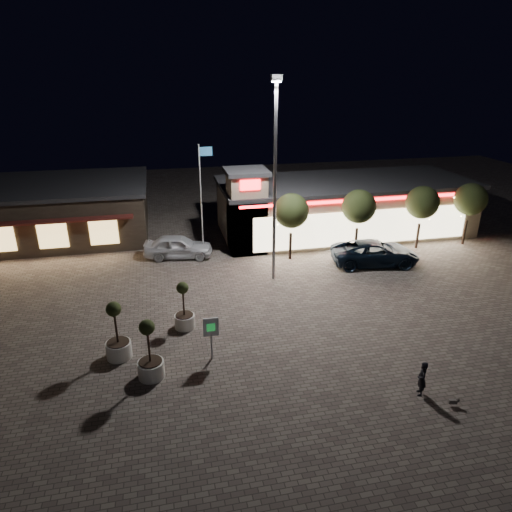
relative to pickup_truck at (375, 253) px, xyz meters
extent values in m
plane|color=#685D54|center=(-9.48, -8.83, -0.83)|extent=(90.00, 90.00, 0.00)
cube|color=tan|center=(0.52, 7.17, 1.17)|extent=(20.00, 8.00, 4.00)
cube|color=#262628|center=(0.52, 7.17, 3.32)|extent=(20.40, 8.40, 0.30)
cube|color=#FFEEBF|center=(0.52, 3.12, 0.77)|extent=(17.00, 0.12, 2.60)
cube|color=#FF141B|center=(0.52, 3.09, 2.92)|extent=(19.00, 0.10, 0.18)
cube|color=tan|center=(-8.18, 4.47, 2.07)|extent=(2.60, 2.60, 5.80)
cube|color=#262628|center=(-8.18, 4.47, 5.12)|extent=(3.00, 3.00, 0.30)
cube|color=#FF141B|center=(-8.18, 3.12, 4.47)|extent=(1.40, 0.10, 0.70)
cube|color=#382D23|center=(-23.48, 11.17, 1.17)|extent=(16.00, 10.00, 4.00)
cube|color=#262628|center=(-23.48, 11.17, 3.32)|extent=(16.40, 10.40, 0.30)
cube|color=#591E19|center=(-23.48, 5.77, 1.97)|extent=(14.40, 0.80, 0.15)
cube|color=#FCCA71|center=(-25.48, 6.12, 0.77)|extent=(2.00, 0.12, 1.80)
cube|color=#FCCA71|center=(-21.98, 6.12, 0.77)|extent=(2.00, 0.12, 1.80)
cube|color=#FCCA71|center=(-18.48, 6.12, 0.77)|extent=(2.00, 0.12, 1.80)
cylinder|color=gray|center=(-7.48, -0.83, 5.17)|extent=(0.20, 0.20, 12.00)
cube|color=gray|center=(-7.48, -0.83, 11.37)|extent=(0.60, 0.40, 0.35)
cube|color=white|center=(-7.48, -0.83, 11.17)|extent=(0.45, 0.30, 0.08)
cylinder|color=white|center=(-11.48, 4.17, 3.17)|extent=(0.10, 0.10, 8.00)
cube|color=#296496|center=(-11.03, 4.17, 6.67)|extent=(0.90, 0.04, 0.60)
cylinder|color=#332319|center=(-5.48, 2.17, 0.13)|extent=(0.20, 0.20, 1.92)
sphere|color=#2D3819|center=(-5.48, 2.17, 2.74)|extent=(2.42, 2.42, 2.42)
cylinder|color=#332319|center=(-0.48, 2.17, 0.13)|extent=(0.20, 0.20, 1.92)
sphere|color=#2D3819|center=(-0.48, 2.17, 2.74)|extent=(2.42, 2.42, 2.42)
cylinder|color=#332319|center=(4.52, 2.17, 0.13)|extent=(0.20, 0.20, 1.92)
sphere|color=#2D3819|center=(4.52, 2.17, 2.74)|extent=(2.42, 2.42, 2.42)
cylinder|color=#332319|center=(8.52, 2.17, 0.13)|extent=(0.20, 0.20, 1.92)
sphere|color=#2D3819|center=(8.52, 2.17, 2.74)|extent=(2.42, 2.42, 2.42)
imported|color=black|center=(0.00, 0.00, 0.00)|extent=(6.33, 3.58, 1.67)
imported|color=silver|center=(-13.28, 4.17, -0.01)|extent=(5.10, 2.73, 1.65)
imported|color=black|center=(-4.29, -13.18, -0.06)|extent=(0.54, 0.66, 1.56)
cube|color=#59514C|center=(-3.39, -14.13, -0.62)|extent=(0.36, 0.21, 0.18)
sphere|color=#59514C|center=(-3.20, -14.18, -0.55)|extent=(0.16, 0.16, 0.16)
cylinder|color=silver|center=(-16.76, -7.75, -0.44)|extent=(1.19, 1.19, 0.79)
cylinder|color=black|center=(-16.76, -7.75, -0.02)|extent=(1.03, 1.03, 0.06)
cylinder|color=#332319|center=(-16.76, -7.75, 0.90)|extent=(0.10, 0.10, 1.79)
sphere|color=#2D3819|center=(-16.76, -7.75, 1.75)|extent=(0.70, 0.70, 0.70)
cylinder|color=silver|center=(-15.29, -9.60, -0.44)|extent=(1.17, 1.17, 0.78)
cylinder|color=black|center=(-15.29, -9.60, -0.04)|extent=(1.01, 1.01, 0.06)
cylinder|color=#332319|center=(-15.29, -9.60, 0.87)|extent=(0.10, 0.10, 1.75)
sphere|color=#2D3819|center=(-15.29, -9.60, 1.70)|extent=(0.68, 0.68, 0.68)
cylinder|color=silver|center=(-13.54, -5.70, -0.48)|extent=(1.07, 1.07, 0.71)
cylinder|color=black|center=(-13.54, -5.70, -0.10)|extent=(0.93, 0.93, 0.05)
cylinder|color=#332319|center=(-13.54, -5.70, 0.73)|extent=(0.09, 0.09, 1.60)
sphere|color=#2D3819|center=(-13.54, -5.70, 1.48)|extent=(0.62, 0.62, 0.62)
cylinder|color=gray|center=(-12.50, -8.81, -0.17)|extent=(0.09, 0.09, 1.33)
cube|color=white|center=(-12.50, -8.81, 0.88)|extent=(0.72, 0.08, 0.94)
cube|color=green|center=(-12.50, -8.85, 0.88)|extent=(0.39, 0.03, 0.39)
camera|label=1|loc=(-14.31, -26.88, 11.84)|focal=32.00mm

